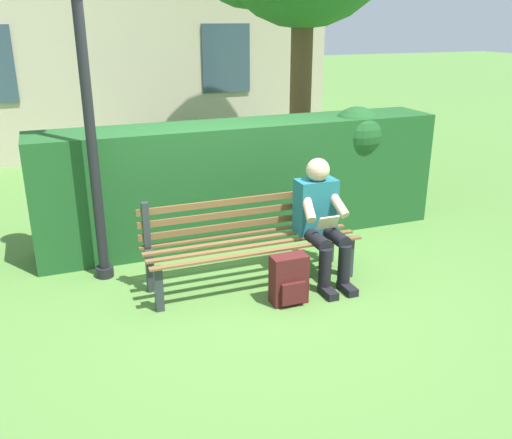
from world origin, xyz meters
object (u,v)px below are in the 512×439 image
Objects in this scene: person_seated at (321,218)px; lamp_post at (78,12)px; park_bench at (249,237)px; backpack at (289,280)px.

person_seated is 2.76m from lamp_post.
person_seated reaches higher than park_bench.
person_seated is 0.72m from backpack.
park_bench is at bearing 155.95° from lamp_post.
person_seated is 0.33× the size of lamp_post.
person_seated is at bearing 164.19° from park_bench.
person_seated is (-0.65, 0.19, 0.17)m from park_bench.
lamp_post is at bearing -21.37° from person_seated.
backpack is at bearing 107.23° from park_bench.
park_bench is 4.49× the size of backpack.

